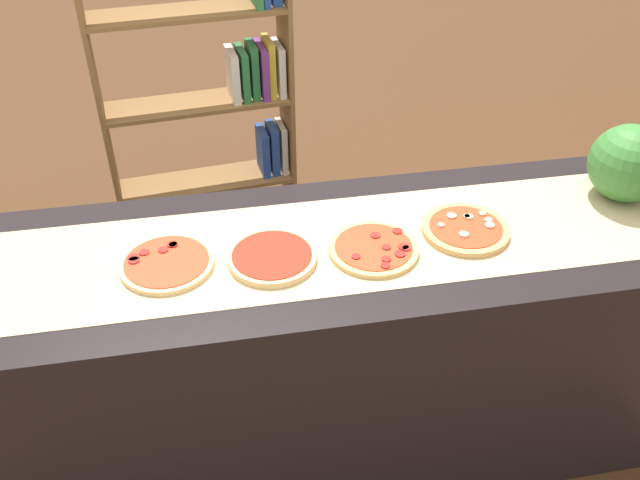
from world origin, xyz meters
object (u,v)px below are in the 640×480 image
at_px(pizza_plain_1, 272,257).
at_px(watermelon, 628,163).
at_px(bookshelf, 223,107).
at_px(pizza_pepperoni_0, 167,263).
at_px(pizza_pepperoni_2, 374,249).
at_px(pizza_mushroom_3, 465,229).

distance_m(pizza_plain_1, watermelon, 1.20).
xyz_separation_m(watermelon, bookshelf, (-1.26, 1.17, -0.24)).
bearing_deg(pizza_pepperoni_0, pizza_pepperoni_2, -3.73).
bearing_deg(pizza_pepperoni_2, bookshelf, 105.95).
height_order(pizza_pepperoni_0, watermelon, watermelon).
relative_size(watermelon, bookshelf, 0.15).
bearing_deg(pizza_plain_1, watermelon, 6.65).
relative_size(pizza_plain_1, pizza_mushroom_3, 0.97).
distance_m(pizza_mushroom_3, bookshelf, 1.45).
height_order(pizza_mushroom_3, bookshelf, bookshelf).
xyz_separation_m(pizza_pepperoni_2, pizza_mushroom_3, (0.30, 0.04, 0.00)).
height_order(pizza_pepperoni_0, bookshelf, bookshelf).
height_order(pizza_pepperoni_2, bookshelf, bookshelf).
bearing_deg(pizza_mushroom_3, pizza_plain_1, -176.84).
relative_size(pizza_pepperoni_0, bookshelf, 0.17).
relative_size(pizza_pepperoni_2, watermelon, 1.07).
height_order(pizza_pepperoni_2, pizza_mushroom_3, pizza_mushroom_3).
xyz_separation_m(pizza_pepperoni_0, watermelon, (1.50, 0.11, 0.12)).
distance_m(pizza_pepperoni_0, pizza_pepperoni_2, 0.61).
height_order(pizza_pepperoni_2, watermelon, watermelon).
xyz_separation_m(pizza_pepperoni_2, watermelon, (0.89, 0.15, 0.12)).
bearing_deg(pizza_pepperoni_0, pizza_plain_1, -5.45).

